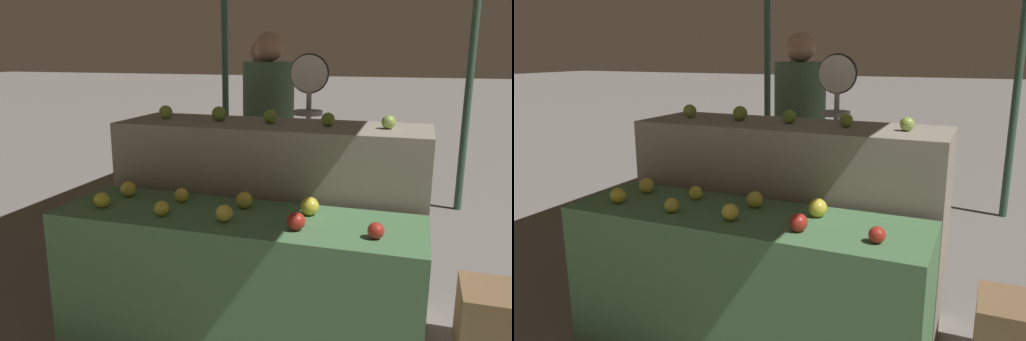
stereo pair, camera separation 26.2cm
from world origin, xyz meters
The scene contains 20 objects.
display_counter_front centered at (0.00, 0.00, 0.39)m, with size 1.77×0.55×0.77m, color #4C7A4C.
display_counter_back centered at (0.00, 0.60, 0.57)m, with size 1.77×0.55×1.13m, color gray.
apple_front_0 centered at (-0.67, -0.10, 0.81)m, with size 0.08×0.08×0.08m, color gold.
apple_front_1 centered at (-0.33, -0.12, 0.81)m, with size 0.07×0.07×0.07m, color gold.
apple_front_2 centered at (-0.01, -0.11, 0.81)m, with size 0.08×0.08×0.08m, color yellow.
apple_front_3 centered at (0.33, -0.12, 0.81)m, with size 0.08×0.08×0.08m, color #AD281E.
apple_front_4 centered at (0.67, -0.11, 0.81)m, with size 0.07×0.07×0.07m, color #AD281E.
apple_front_5 centered at (-0.65, 0.11, 0.82)m, with size 0.08×0.08×0.08m, color yellow.
apple_front_6 centered at (-0.34, 0.11, 0.81)m, with size 0.07×0.07×0.07m, color yellow.
apple_front_7 centered at (0.01, 0.12, 0.82)m, with size 0.08×0.08×0.08m, color gold.
apple_front_8 centered at (0.34, 0.11, 0.82)m, with size 0.09×0.09×0.09m, color gold.
apple_back_0 centered at (-0.67, 0.60, 1.17)m, with size 0.08×0.08×0.08m, color #8EB247.
apple_back_1 centered at (-0.32, 0.60, 1.18)m, with size 0.09×0.09×0.09m, color #7AA338.
apple_back_2 centered at (-0.01, 0.60, 1.17)m, with size 0.08×0.08×0.08m, color #7AA338.
apple_back_3 centered at (0.33, 0.60, 1.17)m, with size 0.08×0.08×0.08m, color #7AA338.
apple_back_4 centered at (0.65, 0.59, 1.17)m, with size 0.07×0.07×0.07m, color #8EB247.
produce_scale centered at (0.07, 1.26, 1.10)m, with size 0.27×0.20×1.52m.
person_vendor_at_scale centered at (-0.31, 1.58, 0.96)m, with size 0.41×0.41×1.68m.
person_customer_left centered at (-0.58, 2.28, 0.95)m, with size 0.40×0.40×1.63m.
wooden_crate_side centered at (1.25, 0.42, 0.19)m, with size 0.37×0.37×0.37m, color brown.
Camera 1 is at (0.80, -2.12, 1.53)m, focal length 35.00 mm.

